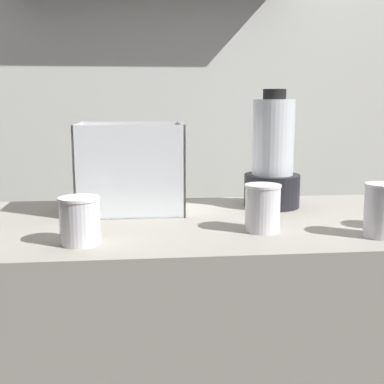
# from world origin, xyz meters

# --- Properties ---
(counter) EXTENTS (1.40, 0.64, 0.90)m
(counter) POSITION_xyz_m (0.00, 0.00, 0.45)
(counter) COLOR #9E998E
(counter) RESTS_ON ground_plane
(back_wall_unit) EXTENTS (2.60, 0.24, 2.50)m
(back_wall_unit) POSITION_xyz_m (-0.01, 0.77, 1.27)
(back_wall_unit) COLOR silver
(back_wall_unit) RESTS_ON ground_plane
(carrot_display_bin) EXTENTS (0.30, 0.22, 0.26)m
(carrot_display_bin) POSITION_xyz_m (-0.16, 0.14, 0.98)
(carrot_display_bin) COLOR white
(carrot_display_bin) RESTS_ON counter
(blender_pitcher) EXTENTS (0.17, 0.17, 0.36)m
(blender_pitcher) POSITION_xyz_m (0.26, 0.16, 1.04)
(blender_pitcher) COLOR black
(blender_pitcher) RESTS_ON counter
(juice_cup_pomegranate_far_left) EXTENTS (0.10, 0.10, 0.11)m
(juice_cup_pomegranate_far_left) POSITION_xyz_m (-0.28, -0.19, 0.95)
(juice_cup_pomegranate_far_left) COLOR white
(juice_cup_pomegranate_far_left) RESTS_ON counter
(juice_cup_pomegranate_left) EXTENTS (0.09, 0.09, 0.12)m
(juice_cup_pomegranate_left) POSITION_xyz_m (0.16, -0.13, 0.95)
(juice_cup_pomegranate_left) COLOR white
(juice_cup_pomegranate_left) RESTS_ON counter
(juice_cup_orange_middle) EXTENTS (0.09, 0.09, 0.13)m
(juice_cup_orange_middle) POSITION_xyz_m (0.43, -0.21, 0.96)
(juice_cup_orange_middle) COLOR white
(juice_cup_orange_middle) RESTS_ON counter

